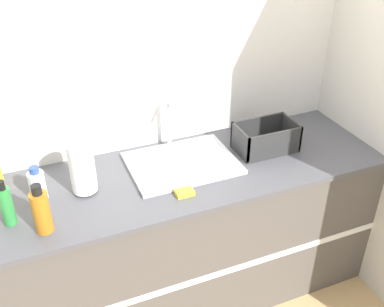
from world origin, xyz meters
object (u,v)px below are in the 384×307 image
(dish_rack, at_px, (266,140))
(bottle_amber, at_px, (41,211))
(bottle_green, at_px, (6,205))
(sink, at_px, (182,161))
(paper_towel_roll, at_px, (82,168))
(bottle_clear, at_px, (37,185))

(dish_rack, distance_m, bottle_amber, 1.28)
(bottle_green, bearing_deg, sink, 10.25)
(sink, height_order, dish_rack, sink)
(paper_towel_roll, relative_size, bottle_amber, 1.12)
(sink, distance_m, paper_towel_roll, 0.55)
(sink, relative_size, dish_rack, 1.69)
(paper_towel_roll, bearing_deg, bottle_clear, 172.76)
(sink, bearing_deg, dish_rack, -4.26)
(bottle_green, bearing_deg, bottle_clear, 44.63)
(dish_rack, relative_size, bottle_clear, 1.89)
(sink, bearing_deg, paper_towel_roll, -174.85)
(paper_towel_roll, bearing_deg, dish_rack, 0.61)
(sink, xyz_separation_m, paper_towel_roll, (-0.54, -0.05, 0.12))
(bottle_green, bearing_deg, dish_rack, 5.10)
(bottle_green, relative_size, bottle_amber, 0.94)
(bottle_green, xyz_separation_m, bottle_amber, (0.14, -0.11, 0.01))
(sink, height_order, paper_towel_roll, sink)
(bottle_amber, bearing_deg, sink, 19.74)
(bottle_green, height_order, bottle_amber, bottle_amber)
(sink, relative_size, paper_towel_roll, 2.11)
(dish_rack, xyz_separation_m, bottle_green, (-1.40, -0.13, 0.04))
(paper_towel_roll, distance_m, dish_rack, 1.04)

